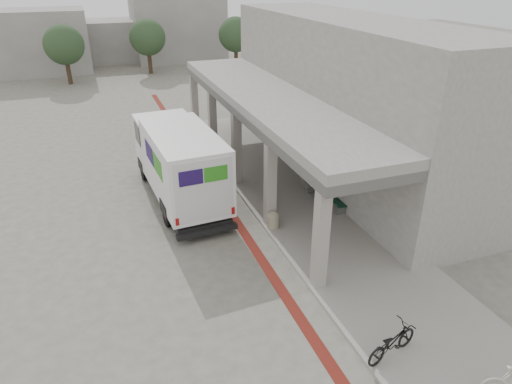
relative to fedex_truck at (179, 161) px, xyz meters
name	(u,v)px	position (x,y,z in m)	size (l,w,h in m)	color
ground	(221,242)	(0.60, -3.93, -1.72)	(120.00, 120.00, 0.00)	#625E54
bike_lane_stripe	(231,212)	(1.60, -1.93, -1.71)	(0.35, 40.00, 0.01)	#601B13
sidewalk	(320,222)	(4.60, -3.93, -1.66)	(4.40, 28.00, 0.12)	gray
transit_building	(334,101)	(7.43, 0.57, 1.69)	(7.60, 17.00, 7.00)	gray
distant_backdrop	(89,37)	(-2.24, 31.96, 0.99)	(28.00, 10.00, 6.50)	gray
tree_left	(64,45)	(-4.40, 24.07, 1.47)	(3.20, 3.20, 4.80)	#38281C
tree_mid	(147,37)	(2.60, 26.07, 1.47)	(3.20, 3.20, 4.80)	#38281C
tree_right	(236,35)	(10.60, 25.07, 1.47)	(3.20, 3.20, 4.80)	#38281C
fedex_truck	(179,161)	(0.00, 0.00, 0.00)	(2.77, 7.67, 3.22)	black
bench	(333,200)	(5.63, -3.08, -1.31)	(0.46, 1.70, 0.39)	slate
bollard_near	(273,219)	(2.70, -3.78, -1.25)	(0.46, 0.46, 0.69)	gray
bollard_far	(271,198)	(3.32, -2.04, -1.31)	(0.37, 0.37, 0.56)	tan
utility_cabinet	(321,185)	(5.60, -2.01, -1.12)	(0.42, 0.57, 0.94)	slate
bicycle_black	(392,342)	(3.10, -10.64, -1.16)	(0.58, 1.67, 0.88)	black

